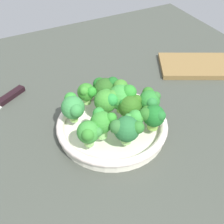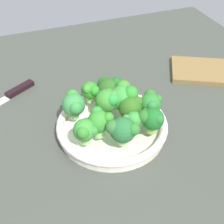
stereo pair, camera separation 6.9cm
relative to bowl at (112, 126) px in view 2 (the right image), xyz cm
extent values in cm
cube|color=#3F443B|center=(-1.58, -2.55, -3.15)|extent=(130.00, 130.00, 2.50)
cylinder|color=silver|center=(0.00, 0.00, -1.06)|extent=(27.69, 27.69, 1.68)
torus|color=silver|center=(0.00, 0.00, 0.80)|extent=(28.84, 28.84, 2.05)
cylinder|color=#8FD873|center=(4.67, 3.76, 3.17)|extent=(2.68, 2.68, 2.69)
sphere|color=#33852C|center=(4.67, 3.76, 6.28)|extent=(5.43, 5.43, 5.43)
sphere|color=#2E8927|center=(2.68, 4.89, 7.73)|extent=(2.56, 2.56, 2.56)
sphere|color=#2C8831|center=(4.50, 2.00, 7.64)|extent=(2.89, 2.89, 2.89)
cylinder|color=#89BC4E|center=(-7.84, 6.91, 2.90)|extent=(2.68, 2.68, 2.16)
sphere|color=#1A6422|center=(-7.84, 6.91, 5.77)|extent=(5.50, 5.50, 5.50)
sphere|color=#2D6720|center=(-6.97, 5.20, 6.18)|extent=(2.98, 2.98, 2.98)
sphere|color=#286522|center=(-5.75, 6.30, 6.62)|extent=(3.29, 3.29, 3.29)
sphere|color=#206A29|center=(-8.52, 8.50, 6.77)|extent=(2.73, 2.73, 2.73)
cylinder|color=#99D273|center=(0.36, 8.09, 2.86)|extent=(2.46, 2.46, 2.06)
sphere|color=#256632|center=(0.36, 8.09, 5.89)|extent=(6.15, 6.15, 6.15)
sphere|color=#2A7228|center=(-1.38, 9.84, 7.02)|extent=(2.94, 2.94, 2.94)
sphere|color=#2F682E|center=(2.59, 7.39, 6.93)|extent=(3.39, 3.39, 3.39)
cylinder|color=#79C05C|center=(-2.12, -7.85, 2.80)|extent=(2.01, 2.01, 1.94)
sphere|color=#27581D|center=(-2.12, -7.85, 5.88)|extent=(6.49, 6.49, 6.49)
sphere|color=#23671C|center=(-2.06, -9.82, 7.01)|extent=(2.75, 2.75, 2.75)
sphere|color=#1A5F1F|center=(-4.11, -7.54, 7.66)|extent=(3.44, 3.44, 3.44)
sphere|color=#1D6620|center=(-2.08, -10.47, 6.30)|extent=(3.71, 3.71, 3.71)
cylinder|color=#88CD68|center=(-4.54, 1.09, 2.74)|extent=(1.89, 1.89, 1.82)
sphere|color=#2C5F1A|center=(-4.54, 1.09, 5.62)|extent=(6.08, 6.08, 6.08)
sphere|color=#2D6019|center=(-6.35, 1.18, 7.16)|extent=(2.79, 2.79, 2.79)
sphere|color=#1E6421|center=(-3.11, 0.22, 6.78)|extent=(2.46, 2.46, 2.46)
cylinder|color=#8CCF67|center=(-3.48, 5.62, 3.14)|extent=(2.11, 2.11, 2.64)
sphere|color=#368D35|center=(-3.48, 5.62, 5.78)|extent=(4.06, 4.06, 4.06)
sphere|color=#378B39|center=(-2.07, 5.33, 6.65)|extent=(1.74, 1.74, 1.74)
sphere|color=#337F29|center=(-4.20, 6.64, 6.27)|extent=(1.64, 1.64, 1.64)
cylinder|color=#94CC6E|center=(8.57, 4.89, 2.92)|extent=(2.31, 2.31, 2.19)
sphere|color=#378A33|center=(8.57, 4.89, 5.76)|extent=(5.37, 5.37, 5.37)
sphere|color=#347E35|center=(6.87, 6.24, 6.19)|extent=(2.33, 2.33, 2.33)
sphere|color=#317D29|center=(9.30, 6.36, 6.56)|extent=(3.04, 3.04, 3.04)
cylinder|color=#8CCE5F|center=(-9.57, 2.04, 3.22)|extent=(2.42, 2.42, 2.78)
sphere|color=#29782C|center=(-9.57, 2.04, 6.39)|extent=(5.49, 5.49, 5.49)
sphere|color=#2C6A2A|center=(-11.14, 2.59, 7.70)|extent=(2.40, 2.40, 2.40)
sphere|color=#2B6E22|center=(-10.34, 0.14, 7.41)|extent=(3.08, 3.08, 3.08)
sphere|color=#287332|center=(-9.06, 3.83, 7.21)|extent=(2.83, 2.83, 2.83)
cylinder|color=#88C262|center=(0.25, -3.10, 3.07)|extent=(2.30, 2.30, 2.50)
sphere|color=#39852C|center=(0.25, -3.10, 6.25)|extent=(5.92, 5.92, 5.92)
sphere|color=#388631|center=(-0.82, -4.68, 6.86)|extent=(3.14, 3.14, 3.14)
sphere|color=#387E2F|center=(-1.64, -3.36, 6.83)|extent=(2.62, 2.62, 2.62)
sphere|color=#2A8D38|center=(-0.67, -1.52, 7.38)|extent=(3.29, 3.29, 3.29)
cylinder|color=#90C861|center=(8.54, -4.73, 2.95)|extent=(2.05, 2.05, 2.26)
sphere|color=#368540|center=(8.54, -4.73, 6.01)|extent=(5.92, 5.92, 5.92)
sphere|color=#34833D|center=(8.50, -2.71, 6.67)|extent=(3.37, 3.37, 3.37)
sphere|color=#318E30|center=(8.14, -6.88, 7.15)|extent=(3.34, 3.34, 3.34)
cylinder|color=#8BCD57|center=(-3.95, -2.86, 3.01)|extent=(2.23, 2.23, 2.37)
sphere|color=#378D36|center=(-3.95, -2.86, 6.39)|extent=(6.77, 6.77, 6.77)
sphere|color=#3B7E29|center=(-4.92, -4.69, 7.98)|extent=(3.97, 3.97, 3.97)
sphere|color=#2B8728|center=(-5.51, -1.32, 8.22)|extent=(3.95, 3.95, 3.95)
sphere|color=#3C832D|center=(-1.89, -2.88, 7.18)|extent=(3.88, 3.88, 3.88)
cylinder|color=#96D168|center=(2.71, -9.87, 2.86)|extent=(2.24, 2.24, 2.07)
sphere|color=#328026|center=(2.71, -9.87, 5.47)|extent=(4.86, 4.86, 4.86)
sphere|color=#2A8B26|center=(1.86, -8.02, 6.43)|extent=(2.73, 2.73, 2.73)
sphere|color=#3A8B2D|center=(3.64, -8.88, 6.78)|extent=(2.52, 2.52, 2.52)
cube|color=black|center=(20.21, -27.01, -1.15)|extent=(9.39, 6.77, 1.50)
cube|color=olive|center=(-40.57, -14.79, -1.10)|extent=(29.61, 25.10, 1.60)
camera|label=1|loc=(27.24, 53.17, 54.89)|focal=49.96mm
camera|label=2|loc=(20.93, 55.96, 54.89)|focal=49.96mm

